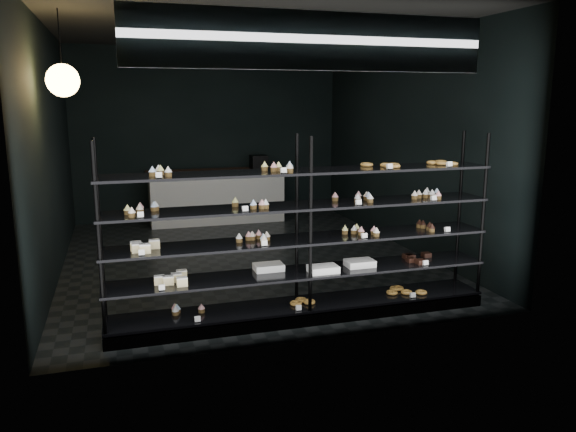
{
  "coord_description": "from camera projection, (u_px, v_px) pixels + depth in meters",
  "views": [
    {
      "loc": [
        -1.7,
        -7.72,
        2.25
      ],
      "look_at": [
        0.08,
        -1.9,
        0.99
      ],
      "focal_mm": 35.0,
      "sensor_mm": 36.0,
      "label": 1
    }
  ],
  "objects": [
    {
      "name": "display_shelf",
      "position": [
        301.0,
        260.0,
        5.76
      ],
      "size": [
        4.0,
        0.5,
        1.91
      ],
      "color": "black",
      "rests_on": "room"
    },
    {
      "name": "pendant_lamp",
      "position": [
        63.0,
        80.0,
        5.95
      ],
      "size": [
        0.35,
        0.35,
        0.9
      ],
      "color": "black",
      "rests_on": "room"
    },
    {
      "name": "service_counter",
      "position": [
        218.0,
        196.0,
        10.43
      ],
      "size": [
        2.54,
        0.65,
        1.23
      ],
      "color": "beige",
      "rests_on": "room"
    },
    {
      "name": "signage",
      "position": [
        314.0,
        41.0,
        4.87
      ],
      "size": [
        3.3,
        0.05,
        0.5
      ],
      "color": "#0C0B3A",
      "rests_on": "room"
    },
    {
      "name": "room",
      "position": [
        243.0,
        147.0,
        7.85
      ],
      "size": [
        5.01,
        6.01,
        3.2
      ],
      "color": "black",
      "rests_on": "ground"
    }
  ]
}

